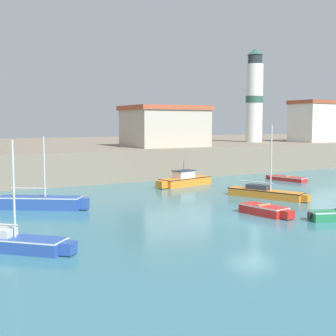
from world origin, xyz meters
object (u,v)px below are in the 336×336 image
(sailboat_blue_0, at_px, (41,202))
(sailboat_orange_6, at_px, (266,193))
(motorboat_orange_2, at_px, (184,180))
(dinghy_red_1, at_px, (265,210))
(sailboat_blue_4, at_px, (9,241))
(harbor_shed_mid_row, at_px, (165,126))
(dinghy_red_3, at_px, (287,178))
(lighthouse, at_px, (254,97))
(harbor_shed_near_wharf, at_px, (316,121))

(sailboat_blue_0, height_order, sailboat_orange_6, sailboat_orange_6)
(motorboat_orange_2, bearing_deg, sailboat_blue_0, -160.52)
(dinghy_red_1, relative_size, sailboat_blue_4, 0.77)
(harbor_shed_mid_row, bearing_deg, sailboat_blue_0, -140.04)
(sailboat_blue_4, relative_size, harbor_shed_mid_row, 0.58)
(dinghy_red_1, height_order, motorboat_orange_2, motorboat_orange_2)
(sailboat_blue_4, bearing_deg, dinghy_red_1, 1.75)
(motorboat_orange_2, distance_m, sailboat_orange_6, 9.06)
(sailboat_blue_4, height_order, harbor_shed_mid_row, harbor_shed_mid_row)
(dinghy_red_3, bearing_deg, sailboat_blue_4, -156.36)
(sailboat_orange_6, height_order, harbor_shed_mid_row, harbor_shed_mid_row)
(motorboat_orange_2, relative_size, lighthouse, 0.48)
(sailboat_blue_4, xyz_separation_m, lighthouse, (37.42, 28.05, 8.68))
(dinghy_red_1, bearing_deg, harbor_shed_mid_row, 75.94)
(sailboat_blue_4, bearing_deg, dinghy_red_3, 23.64)
(motorboat_orange_2, height_order, sailboat_blue_4, sailboat_blue_4)
(dinghy_red_1, distance_m, sailboat_orange_6, 6.76)
(harbor_shed_near_wharf, distance_m, harbor_shed_mid_row, 24.01)
(harbor_shed_mid_row, bearing_deg, dinghy_red_3, -56.92)
(dinghy_red_3, bearing_deg, harbor_shed_mid_row, 123.08)
(sailboat_blue_0, height_order, motorboat_orange_2, sailboat_blue_0)
(sailboat_orange_6, relative_size, harbor_shed_mid_row, 0.73)
(dinghy_red_3, distance_m, harbor_shed_near_wharf, 21.17)
(sailboat_blue_4, xyz_separation_m, harbor_shed_near_wharf, (45.42, 24.59, 5.50))
(sailboat_blue_0, height_order, lighthouse, lighthouse)
(sailboat_blue_4, distance_m, harbor_shed_near_wharf, 51.94)
(dinghy_red_1, relative_size, dinghy_red_3, 0.89)
(sailboat_blue_0, bearing_deg, motorboat_orange_2, 19.48)
(sailboat_blue_0, relative_size, dinghy_red_1, 1.46)
(motorboat_orange_2, bearing_deg, lighthouse, 35.21)
(sailboat_orange_6, bearing_deg, dinghy_red_1, -131.40)
(harbor_shed_near_wharf, relative_size, harbor_shed_mid_row, 0.74)
(motorboat_orange_2, height_order, dinghy_red_3, motorboat_orange_2)
(lighthouse, xyz_separation_m, harbor_shed_mid_row, (-16.00, -3.95, -3.74))
(dinghy_red_1, distance_m, sailboat_blue_4, 15.51)
(dinghy_red_1, distance_m, harbor_shed_near_wharf, 38.83)
(harbor_shed_mid_row, bearing_deg, motorboat_orange_2, -108.94)
(dinghy_red_3, relative_size, harbor_shed_near_wharf, 0.67)
(sailboat_blue_4, bearing_deg, sailboat_blue_0, 67.74)
(dinghy_red_1, xyz_separation_m, harbor_shed_near_wharf, (29.92, 24.11, 5.58))
(sailboat_orange_6, xyz_separation_m, lighthouse, (17.45, 22.51, 8.68))
(motorboat_orange_2, relative_size, sailboat_orange_6, 0.95)
(lighthouse, bearing_deg, dinghy_red_3, -118.98)
(sailboat_blue_0, relative_size, sailboat_blue_4, 1.12)
(lighthouse, relative_size, harbor_shed_near_wharf, 1.92)
(harbor_shed_near_wharf, bearing_deg, sailboat_orange_6, -143.19)
(dinghy_red_1, relative_size, harbor_shed_near_wharf, 0.60)
(dinghy_red_1, height_order, harbor_shed_mid_row, harbor_shed_mid_row)
(sailboat_blue_0, bearing_deg, dinghy_red_3, 7.45)
(lighthouse, bearing_deg, harbor_shed_near_wharf, -23.40)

